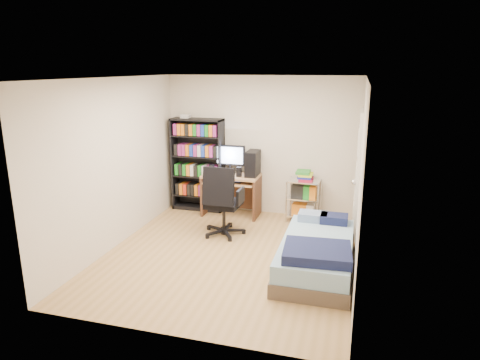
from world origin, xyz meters
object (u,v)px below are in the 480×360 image
(media_shelf, at_px, (198,164))
(office_chair, at_px, (223,213))
(bed, at_px, (317,253))
(computer_desk, at_px, (237,178))

(media_shelf, relative_size, office_chair, 1.55)
(bed, bearing_deg, office_chair, 152.22)
(bed, bearing_deg, media_shelf, 140.99)
(bed, bearing_deg, computer_desk, 131.14)
(media_shelf, bearing_deg, computer_desk, -7.19)
(media_shelf, xyz_separation_m, computer_desk, (0.80, -0.10, -0.20))
(office_chair, height_order, bed, office_chair)
(media_shelf, bearing_deg, bed, -39.01)
(office_chair, bearing_deg, computer_desk, 94.69)
(media_shelf, distance_m, office_chair, 1.51)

